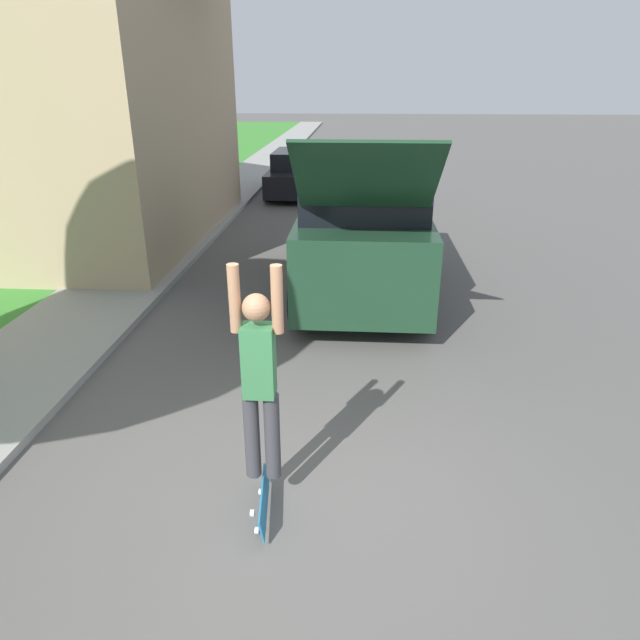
{
  "coord_description": "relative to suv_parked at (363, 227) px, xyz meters",
  "views": [
    {
      "loc": [
        0.56,
        -3.97,
        3.38
      ],
      "look_at": [
        0.17,
        1.55,
        1.04
      ],
      "focal_mm": 32.0,
      "sensor_mm": 36.0,
      "label": 1
    }
  ],
  "objects": [
    {
      "name": "ground_plane",
      "position": [
        -0.63,
        -5.37,
        -1.11
      ],
      "size": [
        120.0,
        120.0,
        0.0
      ],
      "primitive_type": "plane",
      "color": "#54514F"
    },
    {
      "name": "sidewalk",
      "position": [
        -4.23,
        0.63,
        -1.06
      ],
      "size": [
        1.8,
        80.0,
        0.1
      ],
      "color": "gray",
      "rests_on": "ground_plane"
    },
    {
      "name": "suv_parked",
      "position": [
        0.0,
        0.0,
        0.0
      ],
      "size": [
        2.12,
        5.54,
        2.8
      ],
      "color": "#193823",
      "rests_on": "ground_plane"
    },
    {
      "name": "car_down_street",
      "position": [
        -1.93,
        8.87,
        -0.47
      ],
      "size": [
        1.96,
        4.1,
        1.35
      ],
      "color": "black",
      "rests_on": "ground_plane"
    },
    {
      "name": "skateboarder",
      "position": [
        -0.82,
        -5.42,
        0.12
      ],
      "size": [
        0.41,
        0.22,
        1.87
      ],
      "color": "#38383D",
      "rests_on": "ground_plane"
    },
    {
      "name": "skateboard",
      "position": [
        -0.81,
        -5.61,
        -0.96
      ],
      "size": [
        0.18,
        0.76,
        0.24
      ],
      "color": "#236B99",
      "rests_on": "ground_plane"
    }
  ]
}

